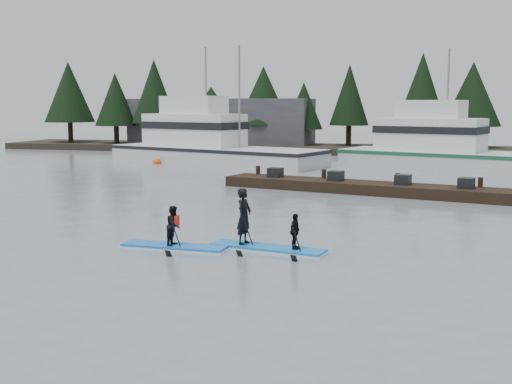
% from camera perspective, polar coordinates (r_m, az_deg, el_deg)
% --- Properties ---
extents(ground, '(160.00, 160.00, 0.00)m').
position_cam_1_polar(ground, '(19.13, -4.79, -5.62)').
color(ground, slate).
rests_on(ground, ground).
extents(far_shore, '(70.00, 8.00, 0.60)m').
position_cam_1_polar(far_shore, '(59.95, 9.18, 3.74)').
color(far_shore, '#2D281E').
rests_on(far_shore, ground).
extents(treeline, '(60.00, 4.00, 8.00)m').
position_cam_1_polar(treeline, '(59.97, 9.17, 3.45)').
color(treeline, black).
rests_on(treeline, ground).
extents(waterfront_building, '(18.00, 6.00, 5.00)m').
position_cam_1_polar(waterfront_building, '(64.80, -3.05, 6.07)').
color(waterfront_building, '#4C4C51').
rests_on(waterfront_building, ground).
extents(fishing_boat_large, '(17.70, 9.86, 9.70)m').
position_cam_1_polar(fishing_boat_large, '(48.88, -4.12, 3.43)').
color(fishing_boat_large, silver).
rests_on(fishing_boat_large, ground).
extents(fishing_boat_medium, '(16.38, 9.16, 9.21)m').
position_cam_1_polar(fishing_boat_medium, '(46.12, 16.84, 2.77)').
color(fishing_boat_medium, silver).
rests_on(fishing_boat_medium, ground).
extents(floating_dock, '(16.09, 5.73, 0.53)m').
position_cam_1_polar(floating_dock, '(32.66, 10.37, 0.34)').
color(floating_dock, black).
rests_on(floating_dock, ground).
extents(buoy_a, '(0.56, 0.56, 0.56)m').
position_cam_1_polar(buoy_a, '(48.87, -8.81, 2.49)').
color(buoy_a, '#FF630C').
rests_on(buoy_a, ground).
extents(paddleboard_solo, '(3.32, 1.10, 1.81)m').
position_cam_1_polar(paddleboard_solo, '(19.99, -7.29, -3.85)').
color(paddleboard_solo, blue).
rests_on(paddleboard_solo, ground).
extents(paddleboard_duo, '(3.71, 1.57, 2.39)m').
position_cam_1_polar(paddleboard_duo, '(19.66, 0.50, -3.48)').
color(paddleboard_duo, blue).
rests_on(paddleboard_duo, ground).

